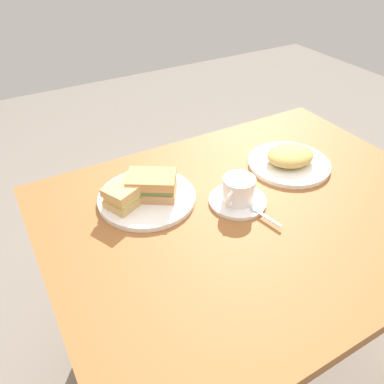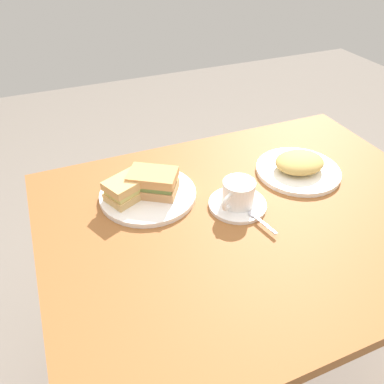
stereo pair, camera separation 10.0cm
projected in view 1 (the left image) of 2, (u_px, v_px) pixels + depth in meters
name	position (u px, v px, depth m)	size (l,w,h in m)	color
ground_plane	(235.00, 362.00, 1.45)	(6.00, 6.00, 0.00)	slate
dining_table	(251.00, 236.00, 1.05)	(1.06, 0.80, 0.75)	#94582B
sandwich_plate	(147.00, 198.00, 1.01)	(0.26, 0.26, 0.01)	white
sandwich_front	(152.00, 185.00, 0.99)	(0.15, 0.14, 0.06)	tan
sandwich_back	(128.00, 192.00, 0.98)	(0.14, 0.12, 0.06)	tan
coffee_saucer	(237.00, 201.00, 1.01)	(0.15, 0.15, 0.01)	white
coffee_cup	(238.00, 189.00, 0.98)	(0.11, 0.08, 0.07)	white
spoon	(260.00, 213.00, 0.96)	(0.03, 0.10, 0.01)	silver
side_plate	(289.00, 164.00, 1.15)	(0.24, 0.24, 0.01)	white
side_food_pile	(290.00, 155.00, 1.13)	(0.15, 0.12, 0.04)	tan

